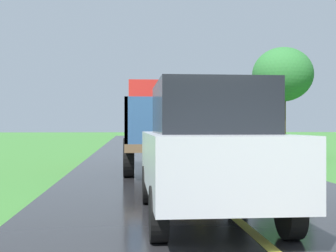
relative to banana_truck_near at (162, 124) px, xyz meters
name	(u,v)px	position (x,y,z in m)	size (l,w,h in m)	color
banana_truck_near	(162,124)	(0.00, 0.00, 0.00)	(2.38, 5.82, 2.80)	#2D2D30
roadside_tree_mid_right	(283,75)	(5.69, 5.04, 2.17)	(2.64, 2.64, 4.85)	#4C3823
following_car	(207,149)	(0.05, -7.81, -0.39)	(1.74, 4.10, 1.92)	#B7BABF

